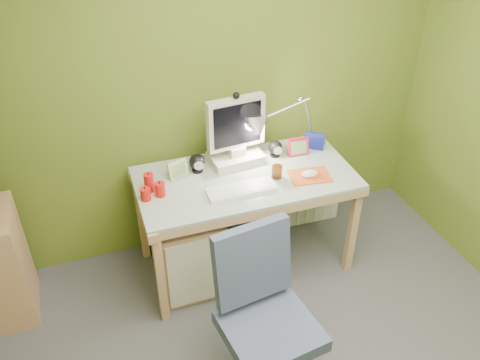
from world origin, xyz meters
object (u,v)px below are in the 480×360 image
object	(u,v)px
desk	(245,221)
desk_lamp	(301,111)
task_chair	(270,329)
monitor	(236,129)
radiator	(308,193)
side_ledge	(2,265)

from	to	relation	value
desk	desk_lamp	size ratio (longest dim) A/B	2.32
desk_lamp	task_chair	distance (m)	1.44
monitor	task_chair	world-z (taller)	monitor
task_chair	desk	bearing A→B (deg)	69.87
desk_lamp	task_chair	world-z (taller)	desk_lamp
desk_lamp	radiator	xyz separation A→B (m)	(0.19, 0.14, -0.81)
task_chair	desk_lamp	bearing A→B (deg)	52.31
desk	monitor	distance (m)	0.64
monitor	desk_lamp	distance (m)	0.45
desk_lamp	radiator	size ratio (longest dim) A/B	1.33
radiator	monitor	bearing A→B (deg)	-164.91
monitor	task_chair	bearing A→B (deg)	-105.44
desk	monitor	xyz separation A→B (m)	(-0.00, 0.18, 0.61)
task_chair	radiator	bearing A→B (deg)	48.84
side_ledge	task_chair	size ratio (longest dim) A/B	0.81
desk	desk_lamp	distance (m)	0.82
desk_lamp	task_chair	size ratio (longest dim) A/B	0.64
monitor	desk_lamp	size ratio (longest dim) A/B	0.82
side_ledge	radiator	bearing A→B (deg)	5.76
monitor	task_chair	xyz separation A→B (m)	(-0.22, -1.14, -0.52)
task_chair	radiator	xyz separation A→B (m)	(0.86, 1.28, -0.24)
task_chair	radiator	world-z (taller)	task_chair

